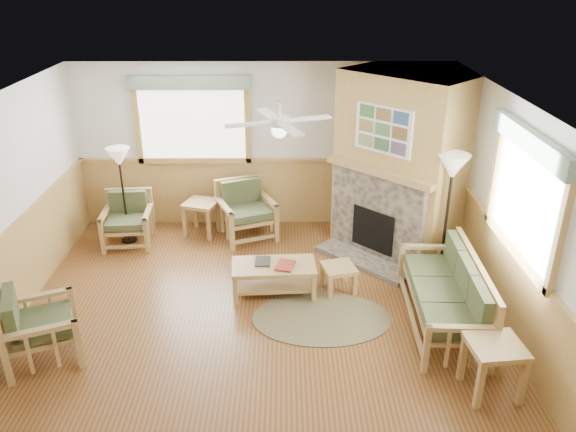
{
  "coord_description": "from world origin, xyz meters",
  "views": [
    {
      "loc": [
        0.35,
        -5.76,
        4.09
      ],
      "look_at": [
        0.4,
        0.7,
        1.15
      ],
      "focal_mm": 35.0,
      "sensor_mm": 36.0,
      "label": 1
    }
  ],
  "objects_px": {
    "end_table_sofa": "(492,368)",
    "armchair_back_left": "(127,220)",
    "end_table_chairs": "(202,218)",
    "floor_lamp_right": "(446,219)",
    "floor_lamp_left": "(124,196)",
    "armchair_back_right": "(246,211)",
    "footstool": "(338,278)",
    "coffee_table": "(274,279)",
    "armchair_left": "(40,324)",
    "sofa": "(443,293)"
  },
  "relations": [
    {
      "from": "end_table_sofa",
      "to": "armchair_back_left",
      "type": "bearing_deg",
      "value": 143.4
    },
    {
      "from": "end_table_chairs",
      "to": "floor_lamp_right",
      "type": "relative_size",
      "value": 0.31
    },
    {
      "from": "floor_lamp_left",
      "to": "armchair_back_right",
      "type": "bearing_deg",
      "value": 4.07
    },
    {
      "from": "armchair_back_right",
      "to": "footstool",
      "type": "relative_size",
      "value": 2.15
    },
    {
      "from": "coffee_table",
      "to": "end_table_sofa",
      "type": "height_order",
      "value": "end_table_sofa"
    },
    {
      "from": "armchair_left",
      "to": "floor_lamp_left",
      "type": "xyz_separation_m",
      "value": [
        0.22,
        2.9,
        0.34
      ]
    },
    {
      "from": "sofa",
      "to": "footstool",
      "type": "distance_m",
      "value": 1.45
    },
    {
      "from": "armchair_back_left",
      "to": "floor_lamp_left",
      "type": "relative_size",
      "value": 0.52
    },
    {
      "from": "armchair_back_left",
      "to": "floor_lamp_left",
      "type": "distance_m",
      "value": 0.39
    },
    {
      "from": "sofa",
      "to": "armchair_back_left",
      "type": "bearing_deg",
      "value": -114.15
    },
    {
      "from": "coffee_table",
      "to": "armchair_back_right",
      "type": "bearing_deg",
      "value": 101.71
    },
    {
      "from": "sofa",
      "to": "floor_lamp_left",
      "type": "distance_m",
      "value": 4.98
    },
    {
      "from": "sofa",
      "to": "armchair_left",
      "type": "bearing_deg",
      "value": -80.02
    },
    {
      "from": "armchair_back_right",
      "to": "end_table_chairs",
      "type": "distance_m",
      "value": 0.76
    },
    {
      "from": "floor_lamp_left",
      "to": "armchair_back_left",
      "type": "bearing_deg",
      "value": -70.09
    },
    {
      "from": "armchair_back_left",
      "to": "footstool",
      "type": "height_order",
      "value": "armchair_back_left"
    },
    {
      "from": "armchair_back_right",
      "to": "armchair_left",
      "type": "distance_m",
      "value": 3.69
    },
    {
      "from": "end_table_chairs",
      "to": "coffee_table",
      "type": "bearing_deg",
      "value": -56.97
    },
    {
      "from": "armchair_left",
      "to": "floor_lamp_left",
      "type": "distance_m",
      "value": 2.93
    },
    {
      "from": "armchair_back_left",
      "to": "footstool",
      "type": "relative_size",
      "value": 1.92
    },
    {
      "from": "footstool",
      "to": "floor_lamp_left",
      "type": "height_order",
      "value": "floor_lamp_left"
    },
    {
      "from": "floor_lamp_left",
      "to": "coffee_table",
      "type": "bearing_deg",
      "value": -34.1
    },
    {
      "from": "armchair_back_left",
      "to": "end_table_chairs",
      "type": "height_order",
      "value": "armchair_back_left"
    },
    {
      "from": "armchair_left",
      "to": "coffee_table",
      "type": "relative_size",
      "value": 0.8
    },
    {
      "from": "footstool",
      "to": "coffee_table",
      "type": "bearing_deg",
      "value": -174.43
    },
    {
      "from": "armchair_left",
      "to": "end_table_sofa",
      "type": "bearing_deg",
      "value": -120.32
    },
    {
      "from": "sofa",
      "to": "armchair_back_right",
      "type": "distance_m",
      "value": 3.5
    },
    {
      "from": "armchair_back_left",
      "to": "floor_lamp_left",
      "type": "height_order",
      "value": "floor_lamp_left"
    },
    {
      "from": "armchair_left",
      "to": "floor_lamp_left",
      "type": "relative_size",
      "value": 0.56
    },
    {
      "from": "end_table_sofa",
      "to": "footstool",
      "type": "xyz_separation_m",
      "value": [
        -1.39,
        2.0,
        -0.12
      ]
    },
    {
      "from": "armchair_back_right",
      "to": "end_table_chairs",
      "type": "xyz_separation_m",
      "value": [
        -0.73,
        0.12,
        -0.17
      ]
    },
    {
      "from": "armchair_back_right",
      "to": "floor_lamp_left",
      "type": "distance_m",
      "value": 1.92
    },
    {
      "from": "armchair_back_right",
      "to": "end_table_sofa",
      "type": "height_order",
      "value": "armchair_back_right"
    },
    {
      "from": "armchair_left",
      "to": "coffee_table",
      "type": "xyz_separation_m",
      "value": [
        2.57,
        1.31,
        -0.22
      ]
    },
    {
      "from": "armchair_back_right",
      "to": "end_table_sofa",
      "type": "xyz_separation_m",
      "value": [
        2.73,
        -3.64,
        -0.15
      ]
    },
    {
      "from": "floor_lamp_left",
      "to": "floor_lamp_right",
      "type": "xyz_separation_m",
      "value": [
        4.68,
        -1.2,
        0.14
      ]
    },
    {
      "from": "end_table_sofa",
      "to": "footstool",
      "type": "distance_m",
      "value": 2.44
    },
    {
      "from": "end_table_sofa",
      "to": "sofa",
      "type": "bearing_deg",
      "value": 99.8
    },
    {
      "from": "sofa",
      "to": "floor_lamp_left",
      "type": "bearing_deg",
      "value": -115.01
    },
    {
      "from": "floor_lamp_right",
      "to": "armchair_back_left",
      "type": "bearing_deg",
      "value": 166.71
    },
    {
      "from": "armchair_left",
      "to": "coffee_table",
      "type": "height_order",
      "value": "armchair_left"
    },
    {
      "from": "sofa",
      "to": "floor_lamp_right",
      "type": "height_order",
      "value": "floor_lamp_right"
    },
    {
      "from": "armchair_back_right",
      "to": "floor_lamp_right",
      "type": "relative_size",
      "value": 0.49
    },
    {
      "from": "armchair_back_right",
      "to": "armchair_back_left",
      "type": "bearing_deg",
      "value": 164.92
    },
    {
      "from": "coffee_table",
      "to": "floor_lamp_left",
      "type": "xyz_separation_m",
      "value": [
        -2.35,
        1.59,
        0.56
      ]
    },
    {
      "from": "footstool",
      "to": "floor_lamp_right",
      "type": "distance_m",
      "value": 1.67
    },
    {
      "from": "end_table_sofa",
      "to": "floor_lamp_left",
      "type": "xyz_separation_m",
      "value": [
        -4.62,
        3.5,
        0.48
      ]
    },
    {
      "from": "armchair_left",
      "to": "floor_lamp_right",
      "type": "distance_m",
      "value": 5.21
    },
    {
      "from": "end_table_chairs",
      "to": "floor_lamp_left",
      "type": "distance_m",
      "value": 1.28
    },
    {
      "from": "sofa",
      "to": "coffee_table",
      "type": "distance_m",
      "value": 2.19
    }
  ]
}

